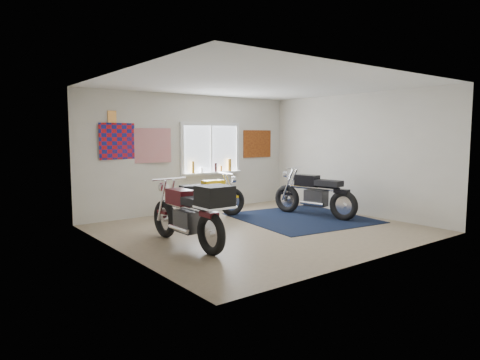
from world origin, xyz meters
TOP-DOWN VIEW (x-y plane):
  - ground at (0.00, 0.00)m, footprint 5.50×5.50m
  - room_shell at (0.00, 0.00)m, footprint 5.50×5.50m
  - navy_rug at (1.38, 0.30)m, footprint 2.82×2.90m
  - window_assembly at (0.50, 2.47)m, footprint 1.66×0.17m
  - oil_bottles at (0.59, 2.40)m, footprint 1.12×0.09m
  - flag_display at (-1.90, 2.48)m, footprint 1.60×0.10m
  - triumph_poster at (1.95, 2.48)m, footprint 0.90×0.03m
  - yellow_triumph at (-0.27, 1.50)m, footprint 1.92×0.58m
  - black_chrome_bike at (1.75, 0.28)m, footprint 0.68×2.07m
  - maroon_tourer at (-1.75, -0.35)m, footprint 0.63×2.09m

SIDE VIEW (x-z plane):
  - ground at x=0.00m, z-range 0.00..0.00m
  - navy_rug at x=1.38m, z-range 0.00..0.01m
  - yellow_triumph at x=-0.27m, z-range -0.06..0.91m
  - black_chrome_bike at x=1.75m, z-range -0.07..1.00m
  - maroon_tourer at x=-1.75m, z-range 0.02..1.08m
  - oil_bottles at x=0.59m, z-range 0.88..1.18m
  - window_assembly at x=0.50m, z-range 0.74..2.00m
  - triumph_poster at x=1.95m, z-range 1.20..1.90m
  - room_shell at x=0.00m, z-range -1.11..4.39m
  - flag_display at x=-1.90m, z-range 1.56..2.73m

